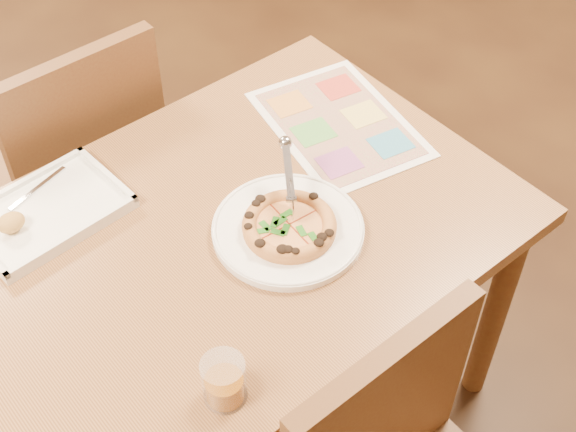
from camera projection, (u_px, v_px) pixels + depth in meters
dining_table at (212, 267)px, 1.73m from camera, size 1.30×0.85×0.72m
chair_far at (78, 147)px, 2.10m from camera, size 0.42×0.42×0.47m
plate at (288, 229)px, 1.68m from camera, size 0.37×0.37×0.02m
pizza at (289, 226)px, 1.66m from camera, size 0.20×0.20×0.03m
pizza_cutter at (289, 181)px, 1.66m from camera, size 0.10×0.15×0.10m
appetizer_tray at (45, 214)px, 1.71m from camera, size 0.33×0.24×0.06m
glass_tumbler at (224, 383)px, 1.39m from camera, size 0.08×0.08×0.10m
menu at (339, 124)px, 1.92m from camera, size 0.38×0.47×0.00m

